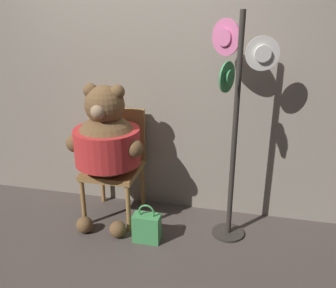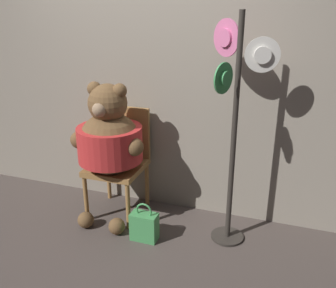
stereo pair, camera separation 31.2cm
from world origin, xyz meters
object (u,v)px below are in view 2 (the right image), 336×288
Objects in this scene: hat_display_rack at (234,117)px; handbag_on_ground at (144,226)px; teddy_bear at (109,140)px; chair at (120,157)px.

hat_display_rack is 1.20m from handbag_on_ground.
teddy_bear is 1.13m from hat_display_rack.
chair is 2.86× the size of handbag_on_ground.
chair is 0.78× the size of teddy_bear.
handbag_on_ground is at bearing -30.35° from teddy_bear.
hat_display_rack is (1.07, -0.16, 0.55)m from chair.
hat_display_rack is at bearing 0.47° from teddy_bear.
teddy_bear is 3.69× the size of handbag_on_ground.
handbag_on_ground is at bearing -159.24° from hat_display_rack.
handbag_on_ground is (-0.67, -0.25, -0.96)m from hat_display_rack.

